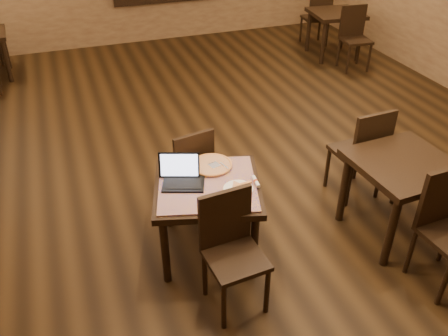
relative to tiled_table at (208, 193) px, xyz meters
name	(u,v)px	position (x,y,z in m)	size (l,w,h in m)	color
ground	(241,165)	(0.83, 1.27, -0.66)	(10.00, 10.00, 0.00)	black
tiled_table	(208,193)	(0.00, 0.00, 0.00)	(1.14, 1.14, 0.76)	black
chair_main_near	(231,244)	(-0.01, -0.61, -0.08)	(0.48, 0.48, 1.03)	black
chair_main_far	(190,167)	(0.02, 0.62, -0.11)	(0.50, 0.50, 0.98)	black
laptop	(181,175)	(-0.20, 0.11, 0.17)	(0.42, 0.39, 0.24)	black
plate	(238,189)	(0.22, -0.18, 0.11)	(0.26, 0.26, 0.01)	white
pizza_slice	(238,187)	(0.22, -0.18, 0.13)	(0.20, 0.20, 0.02)	beige
pizza_pan	(212,166)	(0.12, 0.24, 0.11)	(0.37, 0.37, 0.01)	silver
pizza_whole	(212,165)	(0.12, 0.24, 0.12)	(0.38, 0.38, 0.03)	beige
spatula	(214,165)	(0.14, 0.22, 0.13)	(0.09, 0.22, 0.01)	silver
napkin_roll	(256,181)	(0.40, -0.14, 0.12)	(0.05, 0.16, 0.04)	white
other_table_a	(335,19)	(3.83, 4.22, 0.02)	(0.96, 0.96, 0.82)	black
other_table_a_chair_near	(354,34)	(3.84, 3.61, -0.06)	(0.51, 0.51, 1.06)	black
other_table_a_chair_far	(318,15)	(3.82, 4.84, -0.06)	(0.51, 0.51, 1.06)	black
other_table_c	(402,174)	(1.78, -0.37, 0.02)	(0.93, 0.93, 0.82)	black
other_table_c_chair_near	(447,222)	(1.78, -0.99, -0.06)	(0.49, 0.49, 1.07)	black
other_table_c_chair_far	(363,149)	(1.79, 0.25, -0.06)	(0.49, 0.49, 1.07)	black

